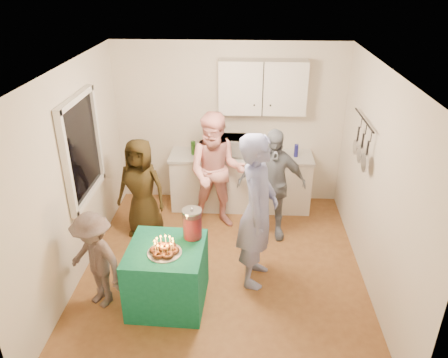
{
  "coord_description": "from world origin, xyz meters",
  "views": [
    {
      "loc": [
        0.25,
        -4.6,
        3.61
      ],
      "look_at": [
        0.0,
        0.35,
        1.15
      ],
      "focal_mm": 35.0,
      "sensor_mm": 36.0,
      "label": 1
    }
  ],
  "objects_px": {
    "man_birthday": "(257,211)",
    "woman_back_center": "(217,172)",
    "punch_jar": "(192,225)",
    "woman_back_left": "(141,188)",
    "child_near_left": "(95,261)",
    "microwave": "(233,146)",
    "woman_back_right": "(271,185)",
    "party_table": "(167,275)",
    "counter": "(241,182)"
  },
  "relations": [
    {
      "from": "punch_jar",
      "to": "woman_back_center",
      "type": "relative_size",
      "value": 0.19
    },
    {
      "from": "woman_back_left",
      "to": "woman_back_right",
      "type": "xyz_separation_m",
      "value": [
        1.84,
        0.02,
        0.09
      ]
    },
    {
      "from": "man_birthday",
      "to": "woman_back_left",
      "type": "xyz_separation_m",
      "value": [
        -1.63,
        0.98,
        -0.24
      ]
    },
    {
      "from": "child_near_left",
      "to": "woman_back_center",
      "type": "bearing_deg",
      "value": 86.81
    },
    {
      "from": "microwave",
      "to": "child_near_left",
      "type": "height_order",
      "value": "child_near_left"
    },
    {
      "from": "microwave",
      "to": "punch_jar",
      "type": "xyz_separation_m",
      "value": [
        -0.4,
        -2.1,
        -0.13
      ]
    },
    {
      "from": "party_table",
      "to": "punch_jar",
      "type": "height_order",
      "value": "punch_jar"
    },
    {
      "from": "punch_jar",
      "to": "woman_back_right",
      "type": "bearing_deg",
      "value": 52.41
    },
    {
      "from": "woman_back_center",
      "to": "child_near_left",
      "type": "xyz_separation_m",
      "value": [
        -1.25,
        -1.79,
        -0.29
      ]
    },
    {
      "from": "punch_jar",
      "to": "child_near_left",
      "type": "height_order",
      "value": "child_near_left"
    },
    {
      "from": "man_birthday",
      "to": "woman_back_right",
      "type": "relative_size",
      "value": 1.18
    },
    {
      "from": "counter",
      "to": "microwave",
      "type": "relative_size",
      "value": 4.11
    },
    {
      "from": "microwave",
      "to": "woman_back_left",
      "type": "height_order",
      "value": "woman_back_left"
    },
    {
      "from": "man_birthday",
      "to": "woman_back_center",
      "type": "relative_size",
      "value": 1.1
    },
    {
      "from": "woman_back_right",
      "to": "child_near_left",
      "type": "bearing_deg",
      "value": -146.39
    },
    {
      "from": "punch_jar",
      "to": "woman_back_left",
      "type": "distance_m",
      "value": 1.53
    },
    {
      "from": "counter",
      "to": "woman_back_right",
      "type": "bearing_deg",
      "value": -62.55
    },
    {
      "from": "microwave",
      "to": "woman_back_left",
      "type": "bearing_deg",
      "value": -146.14
    },
    {
      "from": "woman_back_left",
      "to": "child_near_left",
      "type": "height_order",
      "value": "woman_back_left"
    },
    {
      "from": "man_birthday",
      "to": "woman_back_left",
      "type": "height_order",
      "value": "man_birthday"
    },
    {
      "from": "woman_back_right",
      "to": "microwave",
      "type": "bearing_deg",
      "value": 120.04
    },
    {
      "from": "woman_back_center",
      "to": "woman_back_right",
      "type": "relative_size",
      "value": 1.08
    },
    {
      "from": "man_birthday",
      "to": "child_near_left",
      "type": "height_order",
      "value": "man_birthday"
    },
    {
      "from": "man_birthday",
      "to": "child_near_left",
      "type": "bearing_deg",
      "value": 116.97
    },
    {
      "from": "woman_back_center",
      "to": "woman_back_right",
      "type": "height_order",
      "value": "woman_back_center"
    },
    {
      "from": "woman_back_center",
      "to": "woman_back_right",
      "type": "bearing_deg",
      "value": -14.2
    },
    {
      "from": "party_table",
      "to": "microwave",
      "type": "bearing_deg",
      "value": 73.66
    },
    {
      "from": "microwave",
      "to": "child_near_left",
      "type": "relative_size",
      "value": 0.44
    },
    {
      "from": "counter",
      "to": "microwave",
      "type": "distance_m",
      "value": 0.64
    },
    {
      "from": "party_table",
      "to": "woman_back_left",
      "type": "distance_m",
      "value": 1.62
    },
    {
      "from": "microwave",
      "to": "woman_back_center",
      "type": "xyz_separation_m",
      "value": [
        -0.22,
        -0.6,
        -0.17
      ]
    },
    {
      "from": "woman_back_left",
      "to": "man_birthday",
      "type": "bearing_deg",
      "value": -19.58
    },
    {
      "from": "counter",
      "to": "party_table",
      "type": "bearing_deg",
      "value": -109.1
    },
    {
      "from": "party_table",
      "to": "man_birthday",
      "type": "distance_m",
      "value": 1.28
    },
    {
      "from": "party_table",
      "to": "woman_back_right",
      "type": "relative_size",
      "value": 0.51
    },
    {
      "from": "microwave",
      "to": "man_birthday",
      "type": "height_order",
      "value": "man_birthday"
    },
    {
      "from": "counter",
      "to": "child_near_left",
      "type": "xyz_separation_m",
      "value": [
        -1.6,
        -2.39,
        0.17
      ]
    },
    {
      "from": "party_table",
      "to": "woman_back_center",
      "type": "bearing_deg",
      "value": 75.11
    },
    {
      "from": "microwave",
      "to": "party_table",
      "type": "xyz_separation_m",
      "value": [
        -0.68,
        -2.33,
        -0.68
      ]
    },
    {
      "from": "punch_jar",
      "to": "woman_back_right",
      "type": "xyz_separation_m",
      "value": [
        0.96,
        1.25,
        -0.1
      ]
    },
    {
      "from": "woman_back_right",
      "to": "woman_back_center",
      "type": "bearing_deg",
      "value": 159.33
    },
    {
      "from": "microwave",
      "to": "woman_back_left",
      "type": "distance_m",
      "value": 1.58
    },
    {
      "from": "party_table",
      "to": "child_near_left",
      "type": "height_order",
      "value": "child_near_left"
    },
    {
      "from": "man_birthday",
      "to": "woman_back_right",
      "type": "xyz_separation_m",
      "value": [
        0.22,
        1.0,
        -0.15
      ]
    },
    {
      "from": "man_birthday",
      "to": "punch_jar",
      "type": "bearing_deg",
      "value": 118.97
    },
    {
      "from": "woman_back_left",
      "to": "woman_back_center",
      "type": "bearing_deg",
      "value": 25.18
    },
    {
      "from": "woman_back_center",
      "to": "child_near_left",
      "type": "relative_size",
      "value": 1.47
    },
    {
      "from": "child_near_left",
      "to": "punch_jar",
      "type": "bearing_deg",
      "value": 47.23
    },
    {
      "from": "woman_back_right",
      "to": "child_near_left",
      "type": "height_order",
      "value": "woman_back_right"
    },
    {
      "from": "microwave",
      "to": "woman_back_center",
      "type": "height_order",
      "value": "woman_back_center"
    }
  ]
}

